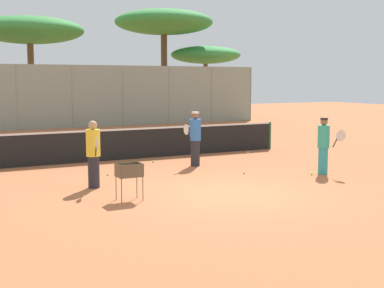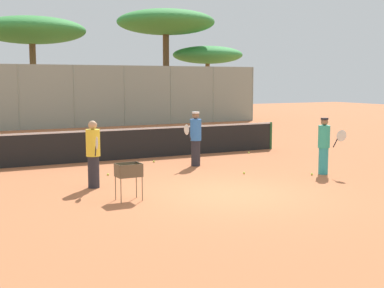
{
  "view_description": "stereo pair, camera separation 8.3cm",
  "coord_description": "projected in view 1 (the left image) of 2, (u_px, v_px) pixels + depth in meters",
  "views": [
    {
      "loc": [
        -6.68,
        -10.7,
        2.73
      ],
      "look_at": [
        0.05,
        2.0,
        1.0
      ],
      "focal_mm": 50.0,
      "sensor_mm": 36.0,
      "label": 1
    },
    {
      "loc": [
        -6.6,
        -10.74,
        2.73
      ],
      "look_at": [
        0.05,
        2.0,
        1.0
      ],
      "focal_mm": 50.0,
      "sensor_mm": 36.0,
      "label": 2
    }
  ],
  "objects": [
    {
      "name": "tennis_ball_2",
      "position": [
        312.0,
        174.0,
        15.39
      ],
      "size": [
        0.07,
        0.07,
        0.07
      ],
      "primitive_type": "sphere",
      "color": "#D1E54C",
      "rests_on": "ground_plane"
    },
    {
      "name": "tree_1",
      "position": [
        206.0,
        55.0,
        38.39
      ],
      "size": [
        5.03,
        5.03,
        5.13
      ],
      "color": "brown",
      "rests_on": "ground_plane"
    },
    {
      "name": "tennis_ball_0",
      "position": [
        244.0,
        173.0,
        15.57
      ],
      "size": [
        0.07,
        0.07,
        0.07
      ],
      "primitive_type": "sphere",
      "color": "#D1E54C",
      "rests_on": "ground_plane"
    },
    {
      "name": "player_white_outfit",
      "position": [
        93.0,
        154.0,
        13.47
      ],
      "size": [
        0.36,
        0.91,
        1.71
      ],
      "rotation": [
        0.0,
        0.0,
        4.59
      ],
      "color": "#26262D",
      "rests_on": "ground_plane"
    },
    {
      "name": "ground_plane",
      "position": [
        229.0,
        194.0,
        12.82
      ],
      "size": [
        80.0,
        80.0,
        0.0
      ],
      "primitive_type": "plane",
      "color": "#B7663D"
    },
    {
      "name": "tennis_ball_1",
      "position": [
        248.0,
        152.0,
        19.93
      ],
      "size": [
        0.07,
        0.07,
        0.07
      ],
      "primitive_type": "sphere",
      "color": "#D1E54C",
      "rests_on": "ground_plane"
    },
    {
      "name": "back_fence",
      "position": [
        45.0,
        97.0,
        29.49
      ],
      "size": [
        27.35,
        0.08,
        3.57
      ],
      "color": "gray",
      "rests_on": "ground_plane"
    },
    {
      "name": "tree_3",
      "position": [
        30.0,
        31.0,
        33.11
      ],
      "size": [
        6.65,
        6.65,
        6.61
      ],
      "color": "brown",
      "rests_on": "ground_plane"
    },
    {
      "name": "player_red_cap",
      "position": [
        195.0,
        138.0,
        16.93
      ],
      "size": [
        0.82,
        0.57,
        1.73
      ],
      "rotation": [
        0.0,
        0.0,
        3.67
      ],
      "color": "#26262D",
      "rests_on": "ground_plane"
    },
    {
      "name": "tennis_ball_3",
      "position": [
        153.0,
        161.0,
        17.75
      ],
      "size": [
        0.07,
        0.07,
        0.07
      ],
      "primitive_type": "sphere",
      "color": "#D1E54C",
      "rests_on": "ground_plane"
    },
    {
      "name": "tennis_net",
      "position": [
        130.0,
        143.0,
        18.43
      ],
      "size": [
        11.91,
        0.1,
        1.07
      ],
      "color": "#26592D",
      "rests_on": "ground_plane"
    },
    {
      "name": "tennis_ball_4",
      "position": [
        108.0,
        174.0,
        15.3
      ],
      "size": [
        0.07,
        0.07,
        0.07
      ],
      "primitive_type": "sphere",
      "color": "#D1E54C",
      "rests_on": "ground_plane"
    },
    {
      "name": "ball_cart",
      "position": [
        129.0,
        173.0,
        12.08
      ],
      "size": [
        0.56,
        0.41,
        0.85
      ],
      "color": "brown",
      "rests_on": "ground_plane"
    },
    {
      "name": "player_yellow_shirt",
      "position": [
        324.0,
        145.0,
        15.47
      ],
      "size": [
        0.48,
        0.84,
        1.64
      ],
      "rotation": [
        0.0,
        0.0,
        5.13
      ],
      "color": "teal",
      "rests_on": "ground_plane"
    },
    {
      "name": "tree_0",
      "position": [
        164.0,
        23.0,
        36.52
      ],
      "size": [
        6.7,
        6.7,
        7.48
      ],
      "color": "brown",
      "rests_on": "ground_plane"
    },
    {
      "name": "parked_car",
      "position": [
        20.0,
        114.0,
        32.04
      ],
      "size": [
        4.2,
        1.7,
        1.6
      ],
      "color": "white",
      "rests_on": "ground_plane"
    }
  ]
}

